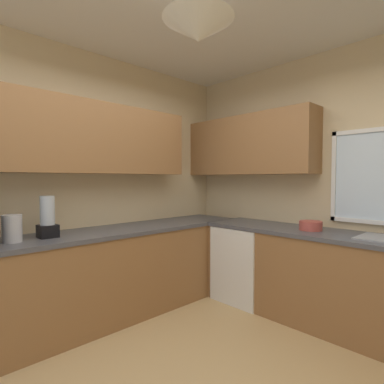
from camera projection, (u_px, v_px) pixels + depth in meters
room_shell at (210, 129)px, 2.43m from camera, size 3.58×3.91×2.78m
counter_run_left at (94, 277)px, 2.96m from camera, size 0.65×3.52×0.89m
counter_run_back at (333, 280)px, 2.88m from camera, size 2.67×0.65×0.89m
dishwasher at (247, 263)px, 3.56m from camera, size 0.60×0.60×0.85m
kettle at (12, 229)px, 2.44m from camera, size 0.15×0.15×0.22m
bowl at (311, 226)px, 3.02m from camera, size 0.22×0.22×0.09m
blender_appliance at (48, 219)px, 2.64m from camera, size 0.15×0.15×0.36m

